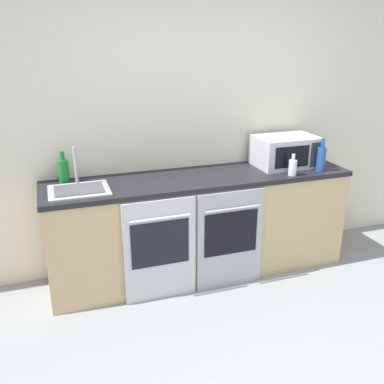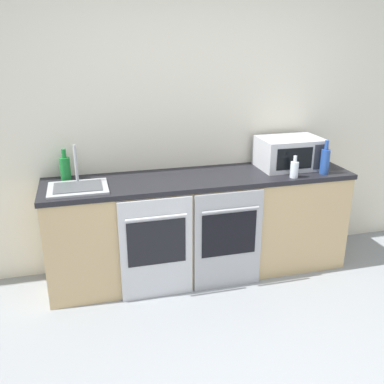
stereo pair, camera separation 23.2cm
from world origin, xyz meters
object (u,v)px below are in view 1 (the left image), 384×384
(bottle_blue, at_px, (321,158))
(microwave, at_px, (285,151))
(bottle_clear, at_px, (293,167))
(sink, at_px, (79,189))
(oven_right, at_px, (230,239))
(bottle_green, at_px, (64,170))
(oven_left, at_px, (160,250))

(bottle_blue, bearing_deg, microwave, 129.63)
(bottle_clear, xyz_separation_m, sink, (-1.72, 0.17, -0.05))
(bottle_blue, distance_m, sink, 2.02)
(oven_right, height_order, bottle_blue, bottle_blue)
(bottle_blue, bearing_deg, oven_right, -172.66)
(bottle_green, relative_size, bottle_clear, 1.38)
(oven_right, xyz_separation_m, bottle_green, (-1.23, 0.51, 0.56))
(bottle_green, distance_m, sink, 0.28)
(bottle_clear, bearing_deg, bottle_green, 166.79)
(microwave, distance_m, sink, 1.82)
(bottle_clear, relative_size, sink, 0.41)
(bottle_blue, xyz_separation_m, bottle_clear, (-0.30, -0.03, -0.04))
(oven_left, height_order, bottle_blue, bottle_blue)
(oven_right, relative_size, microwave, 1.57)
(oven_left, height_order, bottle_green, bottle_green)
(oven_left, xyz_separation_m, oven_right, (0.59, 0.00, 0.00))
(oven_right, distance_m, bottle_blue, 1.06)
(bottle_blue, bearing_deg, bottle_green, 169.42)
(oven_left, relative_size, bottle_clear, 4.57)
(bottle_green, bearing_deg, bottle_blue, -10.58)
(bottle_green, bearing_deg, bottle_clear, -13.21)
(oven_right, xyz_separation_m, bottle_blue, (0.88, 0.11, 0.57))
(oven_left, distance_m, oven_right, 0.59)
(oven_right, xyz_separation_m, microwave, (0.67, 0.36, 0.59))
(bottle_green, height_order, bottle_clear, bottle_green)
(oven_right, bearing_deg, oven_left, 180.00)
(oven_left, bearing_deg, microwave, 15.96)
(oven_left, bearing_deg, sink, 155.49)
(oven_left, height_order, bottle_clear, bottle_clear)
(microwave, xyz_separation_m, bottle_green, (-1.90, 0.15, -0.03))
(bottle_green, height_order, bottle_blue, bottle_blue)
(bottle_green, xyz_separation_m, bottle_blue, (2.11, -0.39, 0.01))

